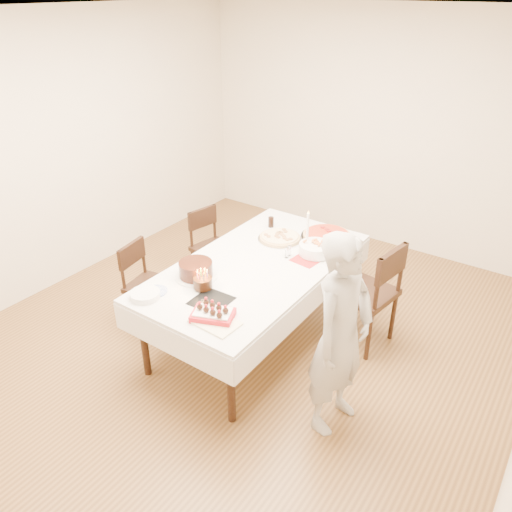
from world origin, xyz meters
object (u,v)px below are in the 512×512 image
Objects in this scene: chair_left_savory at (214,249)px; birthday_cake at (203,279)px; pasta_bowl at (316,249)px; chair_right_savory at (365,292)px; taper_candle at (307,230)px; layer_cake at (196,270)px; strawberry_box at (213,314)px; pizza_pepperoni at (327,235)px; person at (341,336)px; dining_table at (256,301)px; pizza_white at (280,238)px; cola_glass at (271,222)px; chair_left_dessert at (151,286)px.

birthday_cake reaches higher than chair_left_savory.
birthday_cake is at bearing -114.22° from pasta_bowl.
birthday_cake is (0.76, -1.05, 0.42)m from chair_left_savory.
birthday_cake is at bearing -122.84° from chair_right_savory.
taper_candle is 2.56× the size of birthday_cake.
chair_right_savory is 1.47m from layer_cake.
layer_cake is at bearing 142.40° from strawberry_box.
pizza_pepperoni is 1.41m from birthday_cake.
taper_candle reaches higher than pizza_pepperoni.
chair_right_savory is 0.73m from taper_candle.
chair_right_savory is 1.05m from person.
birthday_cake reaches higher than strawberry_box.
taper_candle is (0.22, 0.48, 0.57)m from dining_table.
pizza_white is at bearing 99.36° from dining_table.
chair_left_savory is 2.37× the size of layer_cake.
cola_glass is at bearing 55.88° from person.
chair_left_dessert reaches higher than pizza_pepperoni.
chair_left_dessert is 0.75m from layer_cake.
pasta_bowl is (0.08, -0.36, 0.03)m from pizza_pepperoni.
birthday_cake is 0.50× the size of strawberry_box.
cola_glass is at bearing -168.72° from pizza_pepperoni.
pasta_bowl is at bearing 44.55° from person.
strawberry_box is (0.50, -1.51, -0.01)m from cola_glass.
pasta_bowl reaches higher than dining_table.
birthday_cake is at bearing -105.38° from pizza_pepperoni.
cola_glass reaches higher than dining_table.
pasta_bowl is (1.23, 0.84, 0.40)m from chair_left_dessert.
pasta_bowl is 0.84× the size of layer_cake.
strawberry_box is at bearing 141.05° from chair_left_savory.
pizza_pepperoni is at bearing 83.81° from taper_candle.
person reaches higher than taper_candle.
pizza_pepperoni is (1.16, 1.20, 0.36)m from chair_left_dessert.
person is at bearing 164.47° from chair_left_savory.
layer_cake is 0.60m from strawberry_box.
person is at bearing 2.96° from birthday_cake.
layer_cake is (-0.53, -1.25, 0.05)m from pizza_pepperoni.
layer_cake is at bearing -101.64° from pizza_white.
pasta_bowl reaches higher than pizza_pepperoni.
layer_cake reaches higher than pizza_white.
dining_table is 6.16× the size of layer_cake.
chair_right_savory is at bearing 65.07° from strawberry_box.
cola_glass is at bearing 113.81° from dining_table.
birthday_cake is at bearing 159.19° from chair_left_dessert.
pasta_bowl is at bearing 55.75° from layer_cake.
chair_right_savory is 0.57m from pasta_bowl.
birthday_cake is at bearing -102.37° from dining_table.
cola_glass is 1.26m from birthday_cake.
chair_left_dessert is 0.91m from birthday_cake.
person is 1.29m from taper_candle.
chair_left_dessert is 1.30m from cola_glass.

